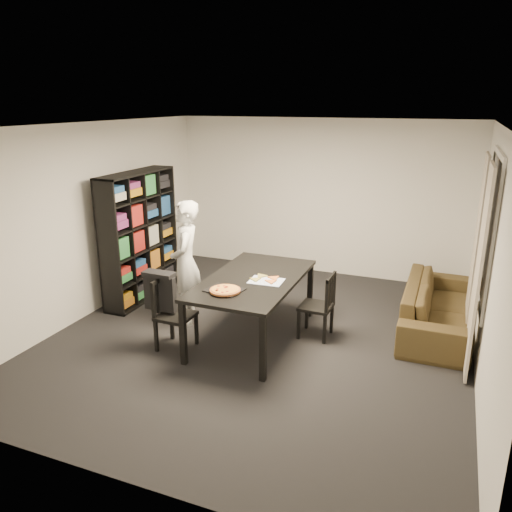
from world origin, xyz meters
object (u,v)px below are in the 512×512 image
at_px(chair_left, 169,308).
at_px(sofa, 438,307).
at_px(chair_right, 322,302).
at_px(person, 186,263).
at_px(baking_tray, 224,290).
at_px(pepperoni_pizza, 225,290).
at_px(bookshelf, 140,236).
at_px(dining_table, 253,283).

bearing_deg(chair_left, sofa, -58.92).
relative_size(chair_right, person, 0.51).
relative_size(chair_right, sofa, 0.40).
distance_m(baking_tray, sofa, 2.85).
relative_size(chair_right, pepperoni_pizza, 2.40).
height_order(person, sofa, person).
xyz_separation_m(bookshelf, chair_left, (1.23, -1.24, -0.45)).
height_order(bookshelf, pepperoni_pizza, bookshelf).
bearing_deg(bookshelf, chair_left, -45.40).
bearing_deg(person, chair_right, 72.11).
relative_size(person, pepperoni_pizza, 4.73).
bearing_deg(chair_right, bookshelf, -94.84).
bearing_deg(pepperoni_pizza, person, 142.27).
relative_size(bookshelf, person, 1.15).
distance_m(dining_table, chair_right, 0.90).
height_order(dining_table, person, person).
bearing_deg(chair_right, chair_left, -58.95).
xyz_separation_m(chair_left, baking_tray, (0.69, 0.09, 0.30)).
xyz_separation_m(chair_right, sofa, (1.34, 0.79, -0.17)).
xyz_separation_m(chair_right, pepperoni_pizza, (-0.91, -0.89, 0.35)).
bearing_deg(sofa, chair_right, 120.61).
bearing_deg(baking_tray, dining_table, 73.59).
distance_m(bookshelf, chair_left, 1.80).
bearing_deg(bookshelf, person, -26.02).
xyz_separation_m(dining_table, chair_left, (-0.84, -0.59, -0.23)).
relative_size(person, baking_tray, 4.14).
distance_m(person, baking_tray, 1.07).
relative_size(baking_tray, pepperoni_pizza, 1.14).
distance_m(bookshelf, baking_tray, 2.24).
height_order(baking_tray, sofa, baking_tray).
xyz_separation_m(dining_table, person, (-1.01, 0.14, 0.10)).
bearing_deg(sofa, pepperoni_pizza, 126.78).
relative_size(chair_right, baking_tray, 2.10).
xyz_separation_m(person, baking_tray, (0.86, -0.64, -0.02)).
height_order(bookshelf, dining_table, bookshelf).
height_order(pepperoni_pizza, sofa, pepperoni_pizza).
height_order(bookshelf, chair_left, bookshelf).
bearing_deg(bookshelf, pepperoni_pizza, -31.77).
bearing_deg(sofa, chair_left, 120.04).
bearing_deg(pepperoni_pizza, dining_table, 78.25).
distance_m(bookshelf, dining_table, 2.18).
bearing_deg(dining_table, chair_left, -144.82).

